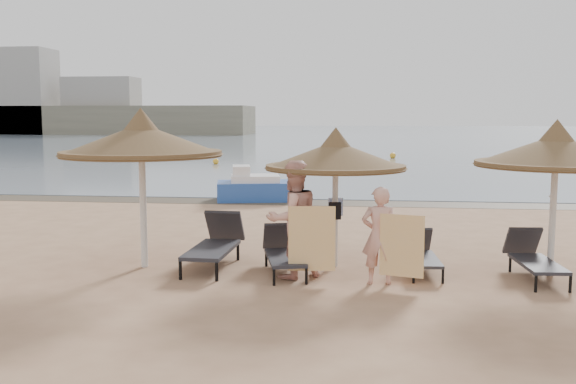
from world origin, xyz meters
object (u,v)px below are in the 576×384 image
(lounger_far_left, at_px, (216,243))
(lounger_far_right, at_px, (533,257))
(palapa_right, at_px, (556,151))
(palapa_left, at_px, (141,141))
(palapa_center, at_px, (336,156))
(pedal_boat, at_px, (254,187))
(lounger_near_left, at_px, (283,251))
(person_left, at_px, (293,210))
(lounger_near_right, at_px, (421,253))
(person_right, at_px, (380,228))

(lounger_far_left, relative_size, lounger_far_right, 1.17)
(palapa_right, height_order, lounger_far_left, palapa_right)
(palapa_left, bearing_deg, lounger_far_left, 13.06)
(palapa_center, relative_size, palapa_right, 0.94)
(lounger_far_left, relative_size, pedal_boat, 0.79)
(palapa_center, distance_m, pedal_boat, 9.55)
(lounger_near_left, height_order, pedal_boat, pedal_boat)
(palapa_right, relative_size, lounger_far_left, 1.28)
(palapa_center, bearing_deg, lounger_far_right, -6.73)
(palapa_center, distance_m, palapa_right, 3.77)
(lounger_near_left, bearing_deg, lounger_far_left, 152.46)
(palapa_left, relative_size, palapa_center, 1.14)
(lounger_near_left, bearing_deg, pedal_boat, 88.79)
(lounger_far_left, height_order, person_left, person_left)
(lounger_near_right, bearing_deg, person_right, -131.92)
(palapa_center, bearing_deg, person_right, -55.63)
(lounger_far_left, bearing_deg, person_right, -16.50)
(palapa_left, distance_m, lounger_near_left, 3.24)
(palapa_center, xyz_separation_m, lounger_near_right, (1.54, -0.18, -1.72))
(lounger_far_left, height_order, lounger_near_right, lounger_far_left)
(lounger_far_right, relative_size, person_left, 0.78)
(palapa_left, bearing_deg, palapa_center, 7.39)
(lounger_far_right, bearing_deg, lounger_near_left, 176.45)
(lounger_far_right, distance_m, person_right, 2.80)
(lounger_near_left, distance_m, person_left, 0.94)
(palapa_left, height_order, palapa_center, palapa_left)
(palapa_right, xyz_separation_m, lounger_near_left, (-4.67, -0.26, -1.80))
(palapa_center, distance_m, person_left, 1.41)
(lounger_near_right, xyz_separation_m, person_right, (-0.76, -0.96, 0.62))
(palapa_right, height_order, person_right, palapa_right)
(pedal_boat, bearing_deg, palapa_right, -64.94)
(palapa_left, xyz_separation_m, lounger_far_right, (6.90, 0.05, -1.96))
(palapa_left, distance_m, lounger_far_right, 7.17)
(lounger_far_left, distance_m, person_right, 3.18)
(lounger_near_right, distance_m, person_right, 1.38)
(lounger_near_right, relative_size, person_left, 0.70)
(pedal_boat, bearing_deg, lounger_far_right, -66.92)
(lounger_near_left, xyz_separation_m, lounger_near_right, (2.44, 0.29, -0.04))
(palapa_center, relative_size, lounger_near_right, 1.58)
(lounger_near_right, bearing_deg, lounger_near_left, -176.81)
(lounger_near_right, bearing_deg, palapa_left, 179.52)
(lounger_near_left, bearing_deg, person_left, -75.90)
(person_right, relative_size, pedal_boat, 0.70)
(palapa_center, height_order, pedal_boat, palapa_center)
(palapa_right, xyz_separation_m, lounger_near_right, (-2.22, 0.03, -1.84))
(person_left, distance_m, person_right, 1.50)
(lounger_near_right, xyz_separation_m, person_left, (-2.22, -0.71, 0.85))
(palapa_left, bearing_deg, palapa_right, 1.91)
(palapa_center, height_order, person_right, palapa_center)
(person_right, bearing_deg, palapa_left, -11.90)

